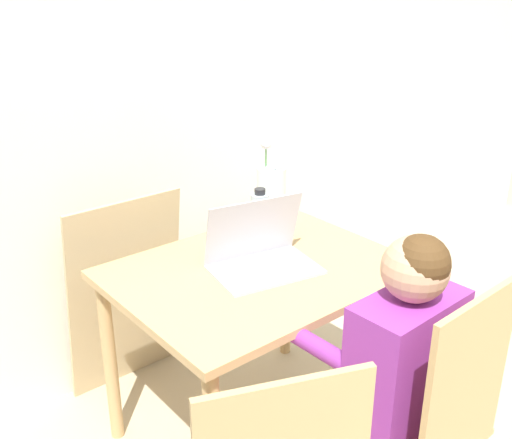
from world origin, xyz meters
TOP-DOWN VIEW (x-y plane):
  - wall_back at (0.00, 2.23)m, footprint 6.40×0.05m
  - dining_table at (0.05, 1.50)m, footprint 0.99×0.76m
  - chair_occupied at (0.06, 0.79)m, footprint 0.41×0.41m
  - person_seated at (0.06, 0.91)m, footprint 0.36×0.43m
  - laptop at (0.06, 1.51)m, footprint 0.41×0.31m
  - flower_vase at (0.33, 1.76)m, footprint 0.12×0.12m
  - water_bottle at (0.20, 1.67)m, footprint 0.07×0.07m
  - cardboard_panel at (-0.18, 2.10)m, footprint 0.51×0.14m

SIDE VIEW (x-z plane):
  - cardboard_panel at x=-0.18m, z-range 0.00..0.88m
  - chair_occupied at x=0.06m, z-range 0.01..0.97m
  - dining_table at x=0.05m, z-range 0.26..0.99m
  - person_seated at x=0.06m, z-range 0.14..1.21m
  - laptop at x=0.06m, z-range 0.66..0.91m
  - water_bottle at x=0.20m, z-range 0.72..0.94m
  - flower_vase at x=0.33m, z-range 0.68..1.05m
  - wall_back at x=0.00m, z-range 0.00..2.50m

